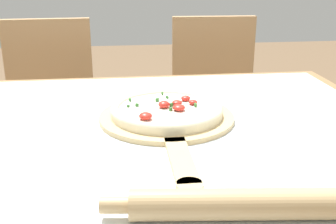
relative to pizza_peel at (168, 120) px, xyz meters
The scene contains 7 objects.
dining_table 0.13m from the pizza_peel, 155.80° to the right, with size 1.30×1.01×0.73m.
towel_cloth 0.06m from the pizza_peel, 155.80° to the right, with size 1.22×0.93×0.00m.
pizza_peel is the anchor object (origin of this frame).
pizza 0.03m from the pizza_peel, 89.64° to the left, with size 0.28×0.28×0.04m.
rolling_pin 0.43m from the pizza_peel, 80.36° to the right, with size 0.45×0.09×0.05m.
chair_left 0.97m from the pizza_peel, 116.75° to the left, with size 0.42×0.42×0.88m.
chair_right 0.93m from the pizza_peel, 69.22° to the left, with size 0.42×0.42×0.88m.
Camera 1 is at (-0.06, -0.94, 1.11)m, focal length 45.00 mm.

